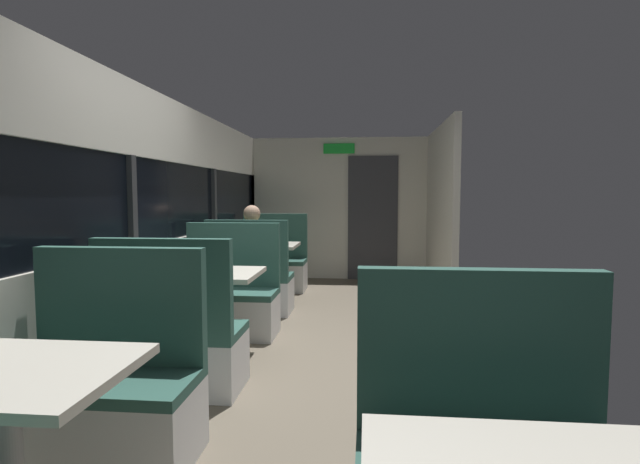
% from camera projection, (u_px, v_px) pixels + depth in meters
% --- Properties ---
extents(ground_plane, '(3.30, 9.20, 0.02)m').
position_uv_depth(ground_plane, '(308.00, 370.00, 3.86)').
color(ground_plane, '#665B4C').
extents(carriage_window_panel_left, '(0.09, 8.48, 2.30)m').
position_uv_depth(carriage_window_panel_left, '(130.00, 229.00, 3.92)').
color(carriage_window_panel_left, beige).
rests_on(carriage_window_panel_left, ground_plane).
extents(carriage_end_bulkhead, '(2.90, 0.11, 2.30)m').
position_uv_depth(carriage_end_bulkhead, '(343.00, 209.00, 7.93)').
color(carriage_end_bulkhead, beige).
rests_on(carriage_end_bulkhead, ground_plane).
extents(carriage_aisle_panel_right, '(0.08, 2.40, 2.30)m').
position_uv_depth(carriage_aisle_panel_right, '(440.00, 212.00, 6.61)').
color(carriage_aisle_panel_right, beige).
rests_on(carriage_aisle_panel_right, ground_plane).
extents(dining_table_near_window, '(0.90, 0.70, 0.74)m').
position_uv_depth(dining_table_near_window, '(6.00, 394.00, 1.82)').
color(dining_table_near_window, '#9E9EA3').
rests_on(dining_table_near_window, ground_plane).
extents(bench_near_window_facing_entry, '(0.95, 0.50, 1.10)m').
position_uv_depth(bench_near_window_facing_entry, '(107.00, 397.00, 2.54)').
color(bench_near_window_facing_entry, silver).
rests_on(bench_near_window_facing_entry, ground_plane).
extents(dining_table_mid_window, '(0.90, 0.70, 0.74)m').
position_uv_depth(dining_table_mid_window, '(205.00, 283.00, 4.08)').
color(dining_table_mid_window, '#9E9EA3').
rests_on(dining_table_mid_window, ground_plane).
extents(bench_mid_window_facing_end, '(0.95, 0.50, 1.10)m').
position_uv_depth(bench_mid_window_facing_end, '(173.00, 345.00, 3.41)').
color(bench_mid_window_facing_end, silver).
rests_on(bench_mid_window_facing_end, ground_plane).
extents(bench_mid_window_facing_entry, '(0.95, 0.50, 1.10)m').
position_uv_depth(bench_mid_window_facing_entry, '(229.00, 302.00, 4.80)').
color(bench_mid_window_facing_entry, silver).
rests_on(bench_mid_window_facing_entry, ground_plane).
extents(dining_table_far_window, '(0.90, 0.70, 0.74)m').
position_uv_depth(dining_table_far_window, '(263.00, 252.00, 6.34)').
color(dining_table_far_window, '#9E9EA3').
rests_on(dining_table_far_window, ground_plane).
extents(bench_far_window_facing_end, '(0.95, 0.50, 1.10)m').
position_uv_depth(bench_far_window_facing_end, '(250.00, 285.00, 5.67)').
color(bench_far_window_facing_end, silver).
rests_on(bench_far_window_facing_end, ground_plane).
extents(bench_far_window_facing_entry, '(0.95, 0.50, 1.10)m').
position_uv_depth(bench_far_window_facing_entry, '(273.00, 267.00, 7.06)').
color(bench_far_window_facing_entry, silver).
rests_on(bench_far_window_facing_entry, ground_plane).
extents(seated_passenger, '(0.47, 0.55, 1.26)m').
position_uv_depth(seated_passenger, '(252.00, 266.00, 5.73)').
color(seated_passenger, '#26262D').
rests_on(seated_passenger, ground_plane).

